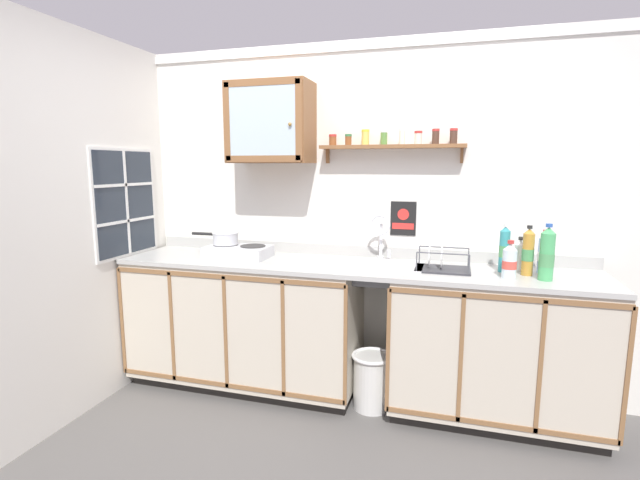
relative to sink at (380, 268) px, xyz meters
name	(u,v)px	position (x,y,z in m)	size (l,w,h in m)	color
floor	(334,424)	(-0.21, -0.39, -0.95)	(6.26, 6.26, 0.00)	#565451
back_wall	(358,217)	(-0.21, 0.29, 0.31)	(3.86, 0.07, 2.49)	silver
side_wall_left	(74,226)	(-1.87, -0.66, 0.30)	(0.05, 3.46, 2.49)	silver
lower_cabinet_run	(245,323)	(-0.99, -0.03, -0.48)	(1.69, 0.62, 0.94)	black
lower_cabinet_run_right	(495,349)	(0.76, -0.03, -0.48)	(1.30, 0.62, 0.94)	black
countertop	(348,266)	(-0.21, -0.04, 0.00)	(3.22, 0.64, 0.03)	#B2B2AD
backsplash	(357,251)	(-0.21, 0.26, 0.06)	(3.22, 0.02, 0.08)	#B2B2AD
sink	(380,268)	(0.00, 0.00, 0.00)	(0.57, 0.41, 0.44)	silver
hot_plate_stove	(238,252)	(-1.03, -0.03, 0.06)	(0.46, 0.28, 0.09)	silver
saucepan	(225,238)	(-1.15, -0.01, 0.16)	(0.36, 0.19, 0.09)	silver
bottle_water_clear_0	(510,262)	(0.79, -0.15, 0.12)	(0.08, 0.08, 0.23)	silver
bottle_detergent_teal_1	(504,250)	(0.78, 0.02, 0.16)	(0.06, 0.06, 0.31)	teal
bottle_juice_amber_2	(528,252)	(0.91, -0.03, 0.16)	(0.07, 0.07, 0.31)	gold
bottle_water_blue_3	(544,254)	(1.01, 0.06, 0.14)	(0.08, 0.08, 0.27)	#8CB7E0
bottle_opaque_white_4	(520,256)	(0.87, 0.07, 0.12)	(0.07, 0.07, 0.22)	white
bottle_soda_green_5	(547,255)	(0.99, -0.14, 0.17)	(0.08, 0.08, 0.33)	#4CB266
dish_rack	(441,266)	(0.40, -0.05, 0.05)	(0.34, 0.25, 0.16)	#333338
wall_cabinet	(271,123)	(-0.82, 0.11, 0.98)	(0.59, 0.34, 0.56)	brown
spice_shelf	(392,144)	(0.03, 0.20, 0.83)	(0.99, 0.14, 0.23)	brown
warning_sign	(403,219)	(0.12, 0.26, 0.31)	(0.18, 0.01, 0.24)	black
window	(125,203)	(-1.84, -0.21, 0.41)	(0.03, 0.65, 0.79)	#262D38
trash_bin	(372,380)	(-0.02, -0.12, -0.75)	(0.28, 0.28, 0.38)	silver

